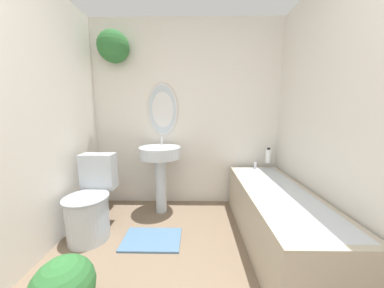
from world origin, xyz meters
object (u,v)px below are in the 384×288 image
object	(u,v)px
toilet	(91,205)
bathtub	(276,215)
shampoo_bottle	(268,156)
pedestal_sink	(160,162)

from	to	relation	value
toilet	bathtub	world-z (taller)	toilet
bathtub	shampoo_bottle	xyz separation A→B (m)	(0.16, 0.70, 0.42)
pedestal_sink	shampoo_bottle	bearing A→B (deg)	6.07
toilet	pedestal_sink	size ratio (longest dim) A/B	0.86
pedestal_sink	bathtub	world-z (taller)	pedestal_sink
toilet	shampoo_bottle	bearing A→B (deg)	17.29
bathtub	shampoo_bottle	distance (m)	0.83
toilet	pedestal_sink	distance (m)	0.85
toilet	bathtub	size ratio (longest dim) A/B	0.51
bathtub	shampoo_bottle	bearing A→B (deg)	77.04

